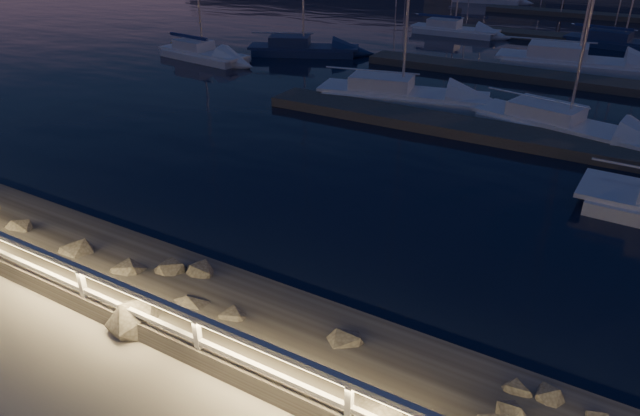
{
  "coord_description": "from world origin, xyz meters",
  "views": [
    {
      "loc": [
        3.84,
        -5.64,
        7.13
      ],
      "look_at": [
        -1.89,
        4.0,
        1.38
      ],
      "focal_mm": 32.0,
      "sensor_mm": 36.0,
      "label": 1
    }
  ],
  "objects_px": {
    "sailboat_f": "(573,61)",
    "sailboat_i": "(452,29)",
    "sailboat_a": "(201,53)",
    "sailboat_b": "(398,93)",
    "sailboat_k": "(620,42)",
    "sailboat_e": "(301,48)",
    "sailboat_c": "(563,124)",
    "guard_rail": "(290,368)"
  },
  "relations": [
    {
      "from": "guard_rail",
      "to": "sailboat_c",
      "type": "xyz_separation_m",
      "value": [
        1.15,
        17.84,
        -0.97
      ]
    },
    {
      "from": "sailboat_f",
      "to": "sailboat_i",
      "type": "distance_m",
      "value": 11.56
    },
    {
      "from": "sailboat_a",
      "to": "sailboat_f",
      "type": "bearing_deg",
      "value": 31.57
    },
    {
      "from": "sailboat_b",
      "to": "sailboat_e",
      "type": "relative_size",
      "value": 1.14
    },
    {
      "from": "sailboat_a",
      "to": "sailboat_b",
      "type": "xyz_separation_m",
      "value": [
        13.84,
        -2.15,
        0.03
      ]
    },
    {
      "from": "sailboat_f",
      "to": "sailboat_k",
      "type": "relative_size",
      "value": 1.22
    },
    {
      "from": "sailboat_a",
      "to": "sailboat_k",
      "type": "bearing_deg",
      "value": 45.45
    },
    {
      "from": "sailboat_f",
      "to": "sailboat_k",
      "type": "bearing_deg",
      "value": 71.54
    },
    {
      "from": "sailboat_k",
      "to": "sailboat_e",
      "type": "bearing_deg",
      "value": -135.35
    },
    {
      "from": "sailboat_f",
      "to": "sailboat_i",
      "type": "bearing_deg",
      "value": 137.82
    },
    {
      "from": "guard_rail",
      "to": "sailboat_k",
      "type": "height_order",
      "value": "sailboat_k"
    },
    {
      "from": "sailboat_i",
      "to": "sailboat_e",
      "type": "bearing_deg",
      "value": -116.66
    },
    {
      "from": "sailboat_b",
      "to": "sailboat_f",
      "type": "bearing_deg",
      "value": 50.2
    },
    {
      "from": "sailboat_c",
      "to": "sailboat_i",
      "type": "relative_size",
      "value": 1.16
    },
    {
      "from": "sailboat_k",
      "to": "sailboat_f",
      "type": "bearing_deg",
      "value": -93.95
    },
    {
      "from": "sailboat_e",
      "to": "guard_rail",
      "type": "bearing_deg",
      "value": -82.78
    },
    {
      "from": "sailboat_f",
      "to": "sailboat_i",
      "type": "relative_size",
      "value": 1.37
    },
    {
      "from": "sailboat_c",
      "to": "sailboat_k",
      "type": "distance_m",
      "value": 19.58
    },
    {
      "from": "sailboat_e",
      "to": "sailboat_i",
      "type": "relative_size",
      "value": 1.07
    },
    {
      "from": "sailboat_a",
      "to": "sailboat_k",
      "type": "height_order",
      "value": "sailboat_k"
    },
    {
      "from": "guard_rail",
      "to": "sailboat_b",
      "type": "bearing_deg",
      "value": 108.66
    },
    {
      "from": "sailboat_a",
      "to": "sailboat_i",
      "type": "distance_m",
      "value": 18.71
    },
    {
      "from": "sailboat_a",
      "to": "sailboat_b",
      "type": "bearing_deg",
      "value": -1.34
    },
    {
      "from": "sailboat_a",
      "to": "sailboat_c",
      "type": "bearing_deg",
      "value": -0.18
    },
    {
      "from": "sailboat_e",
      "to": "sailboat_k",
      "type": "height_order",
      "value": "sailboat_k"
    },
    {
      "from": "sailboat_a",
      "to": "sailboat_i",
      "type": "xyz_separation_m",
      "value": [
        10.36,
        15.58,
        -0.0
      ]
    },
    {
      "from": "guard_rail",
      "to": "sailboat_c",
      "type": "distance_m",
      "value": 17.91
    },
    {
      "from": "sailboat_e",
      "to": "sailboat_i",
      "type": "height_order",
      "value": "sailboat_e"
    },
    {
      "from": "guard_rail",
      "to": "sailboat_f",
      "type": "distance_m",
      "value": 29.55
    },
    {
      "from": "sailboat_c",
      "to": "guard_rail",
      "type": "bearing_deg",
      "value": -79.97
    },
    {
      "from": "guard_rail",
      "to": "sailboat_a",
      "type": "relative_size",
      "value": 4.07
    },
    {
      "from": "sailboat_b",
      "to": "sailboat_f",
      "type": "distance_m",
      "value": 12.47
    },
    {
      "from": "sailboat_a",
      "to": "sailboat_i",
      "type": "height_order",
      "value": "sailboat_a"
    },
    {
      "from": "sailboat_a",
      "to": "sailboat_k",
      "type": "distance_m",
      "value": 27.18
    },
    {
      "from": "sailboat_b",
      "to": "sailboat_c",
      "type": "relative_size",
      "value": 1.04
    },
    {
      "from": "sailboat_b",
      "to": "guard_rail",
      "type": "bearing_deg",
      "value": -82.85
    },
    {
      "from": "sailboat_c",
      "to": "sailboat_f",
      "type": "bearing_deg",
      "value": 111.04
    },
    {
      "from": "sailboat_c",
      "to": "sailboat_k",
      "type": "bearing_deg",
      "value": 103.19
    },
    {
      "from": "sailboat_e",
      "to": "sailboat_a",
      "type": "bearing_deg",
      "value": -162.17
    },
    {
      "from": "sailboat_b",
      "to": "sailboat_i",
      "type": "distance_m",
      "value": 18.06
    },
    {
      "from": "sailboat_f",
      "to": "sailboat_b",
      "type": "bearing_deg",
      "value": -124.73
    },
    {
      "from": "sailboat_f",
      "to": "sailboat_k",
      "type": "height_order",
      "value": "sailboat_f"
    }
  ]
}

